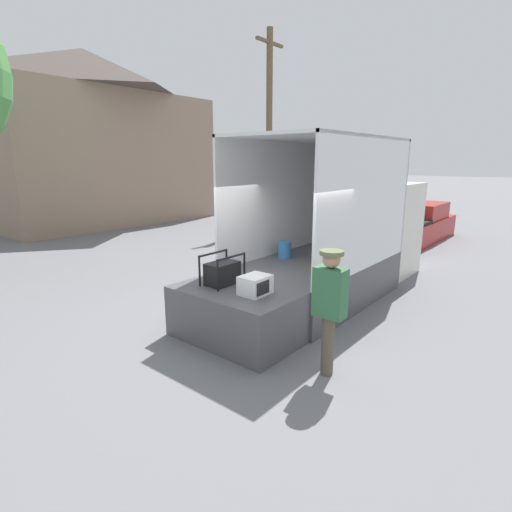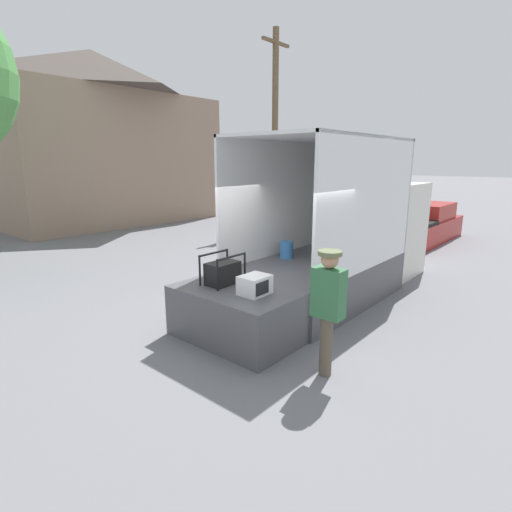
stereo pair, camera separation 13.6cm
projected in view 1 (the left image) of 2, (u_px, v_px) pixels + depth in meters
The scene contains 9 objects.
ground_plane at pixel (260, 327), 7.36m from camera, with size 160.00×160.00×0.00m, color slate.
box_truck at pixel (348, 243), 9.67m from camera, with size 5.80×2.23×3.45m.
tailgate_deck at pixel (236, 314), 6.76m from camera, with size 1.31×2.12×0.89m, color #4C4C51.
microwave at pixel (255, 285), 6.39m from camera, with size 0.48×0.40×0.31m.
portable_generator at pixel (223, 272), 6.92m from camera, with size 0.70×0.47×0.54m.
worker_person at pixel (330, 299), 5.47m from camera, with size 0.33×0.44×1.82m.
pickup_truck_red at pixel (412, 225), 15.21m from camera, with size 5.13×1.89×1.40m.
house_backdrop at pixel (90, 136), 19.75m from camera, with size 10.43×7.64×8.15m.
utility_pole at pixel (269, 127), 18.09m from camera, with size 1.80×0.28×8.57m.
Camera 1 is at (-5.34, -4.29, 2.98)m, focal length 28.00 mm.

